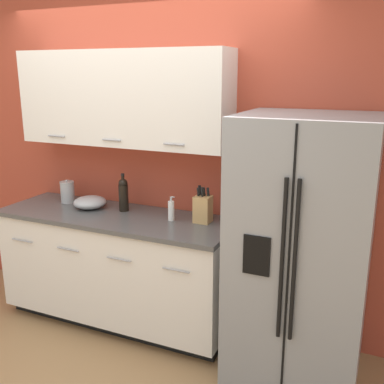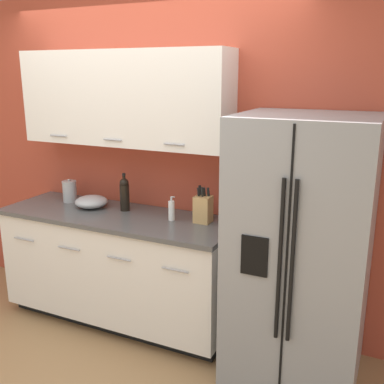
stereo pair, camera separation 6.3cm
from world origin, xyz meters
The scene contains 8 objects.
wall_back centered at (-0.03, 1.23, 1.42)m, with size 10.00×0.39×2.60m.
counter_unit centered at (-0.12, 0.94, 0.47)m, with size 1.90×0.64×0.92m.
refrigerator centered at (1.33, 0.86, 0.88)m, with size 0.83×0.79×1.75m.
knife_block centered at (0.58, 1.03, 1.02)m, with size 0.12×0.11×0.27m.
wine_bottle centered at (-0.11, 1.04, 1.06)m, with size 0.08×0.08×0.31m.
soap_dispenser centered at (0.34, 0.98, 0.99)m, with size 0.05×0.05×0.19m.
steel_canister centered at (-0.68, 1.05, 1.01)m, with size 0.12×0.12×0.20m.
mixing_bowl centered at (-0.40, 0.99, 0.97)m, with size 0.27×0.27×0.10m.
Camera 1 is at (1.78, -1.88, 1.99)m, focal length 42.00 mm.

